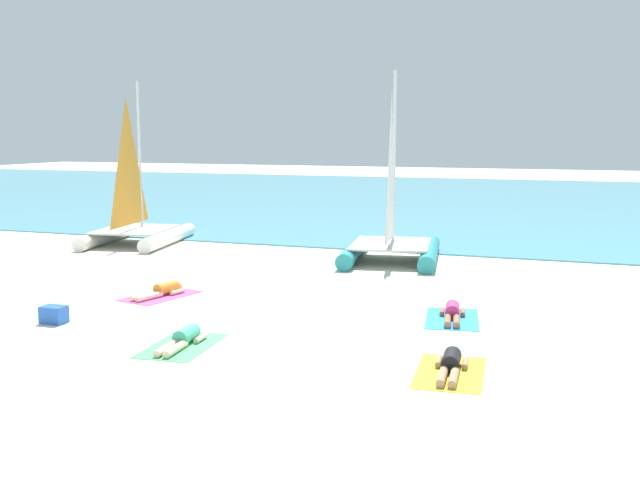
{
  "coord_description": "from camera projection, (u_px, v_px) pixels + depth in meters",
  "views": [
    {
      "loc": [
        6.32,
        -12.83,
        3.92
      ],
      "look_at": [
        0.0,
        4.82,
        1.2
      ],
      "focal_mm": 41.75,
      "sensor_mm": 36.0,
      "label": 1
    }
  ],
  "objects": [
    {
      "name": "sunbather_center_left",
      "position": [
        183.0,
        338.0,
        13.81
      ],
      "size": [
        0.58,
        1.57,
        0.3
      ],
      "rotation": [
        0.0,
        0.0,
        0.09
      ],
      "color": "#3FB28C",
      "rests_on": "towel_center_left"
    },
    {
      "name": "sunbather_center_right",
      "position": [
        452.0,
        312.0,
        15.79
      ],
      "size": [
        0.65,
        1.57,
        0.3
      ],
      "rotation": [
        0.0,
        0.0,
        0.16
      ],
      "color": "#D83372",
      "rests_on": "towel_center_right"
    },
    {
      "name": "towel_center_right",
      "position": [
        452.0,
        319.0,
        15.74
      ],
      "size": [
        1.39,
        2.05,
        0.01
      ],
      "primitive_type": "cube",
      "rotation": [
        0.0,
        0.0,
        0.16
      ],
      "color": "#338CD8",
      "rests_on": "ground"
    },
    {
      "name": "sunbather_rightmost",
      "position": [
        451.0,
        364.0,
        12.27
      ],
      "size": [
        0.58,
        1.57,
        0.3
      ],
      "rotation": [
        0.0,
        0.0,
        0.09
      ],
      "color": "black",
      "rests_on": "towel_rightmost"
    },
    {
      "name": "cooler_box",
      "position": [
        54.0,
        314.0,
        15.39
      ],
      "size": [
        0.5,
        0.36,
        0.36
      ],
      "primitive_type": "cube",
      "color": "blue",
      "rests_on": "ground"
    },
    {
      "name": "ground_plane",
      "position": [
        374.0,
        255.0,
        23.94
      ],
      "size": [
        120.0,
        120.0,
        0.0
      ],
      "primitive_type": "plane",
      "color": "beige"
    },
    {
      "name": "sunbather_leftmost",
      "position": [
        162.0,
        290.0,
        17.99
      ],
      "size": [
        0.75,
        1.56,
        0.3
      ],
      "rotation": [
        0.0,
        0.0,
        -0.24
      ],
      "color": "orange",
      "rests_on": "towel_leftmost"
    },
    {
      "name": "towel_leftmost",
      "position": [
        161.0,
        296.0,
        17.95
      ],
      "size": [
        1.51,
        2.1,
        0.01
      ],
      "primitive_type": "cube",
      "rotation": [
        0.0,
        0.0,
        -0.24
      ],
      "color": "#D84C99",
      "rests_on": "ground"
    },
    {
      "name": "towel_center_left",
      "position": [
        182.0,
        346.0,
        13.76
      ],
      "size": [
        1.26,
        1.99,
        0.01
      ],
      "primitive_type": "cube",
      "rotation": [
        0.0,
        0.0,
        0.09
      ],
      "color": "#4CB266",
      "rests_on": "ground"
    },
    {
      "name": "sailboat_teal",
      "position": [
        391.0,
        233.0,
        22.75
      ],
      "size": [
        3.49,
        4.82,
        5.78
      ],
      "rotation": [
        0.0,
        0.0,
        0.16
      ],
      "color": "teal",
      "rests_on": "ground"
    },
    {
      "name": "sailboat_white",
      "position": [
        136.0,
        220.0,
        26.18
      ],
      "size": [
        3.54,
        4.81,
        5.71
      ],
      "rotation": [
        0.0,
        0.0,
        0.18
      ],
      "color": "white",
      "rests_on": "ground"
    },
    {
      "name": "towel_rightmost",
      "position": [
        450.0,
        372.0,
        12.22
      ],
      "size": [
        1.27,
        1.99,
        0.01
      ],
      "primitive_type": "cube",
      "rotation": [
        0.0,
        0.0,
        0.09
      ],
      "color": "yellow",
      "rests_on": "ground"
    },
    {
      "name": "ocean_water",
      "position": [
        470.0,
        200.0,
        43.23
      ],
      "size": [
        120.0,
        40.0,
        0.05
      ],
      "primitive_type": "cube",
      "color": "#4C9EB7",
      "rests_on": "ground"
    }
  ]
}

